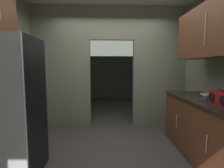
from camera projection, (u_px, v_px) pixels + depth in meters
ground at (113, 154)px, 2.81m from camera, size 20.00×20.00×0.00m
kitchen_partition at (110, 63)px, 4.08m from camera, size 3.57×0.12×2.78m
adjoining_room_shell at (108, 67)px, 6.36m from camera, size 3.57×3.45×2.78m
refrigerator at (4, 108)px, 2.19m from camera, size 0.82×0.73×1.77m
lower_cabinet_run at (212, 132)px, 2.54m from camera, size 0.70×2.00×0.91m
upper_cabinet_counterside at (218, 29)px, 2.39m from camera, size 0.36×1.80×0.77m
book_stack at (207, 96)px, 2.62m from camera, size 0.13×0.16×0.08m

